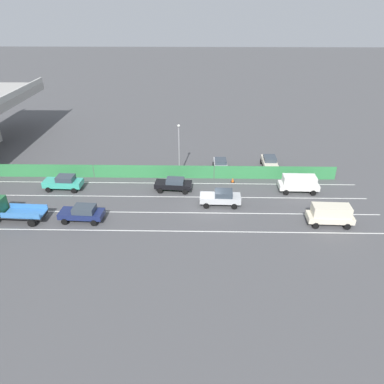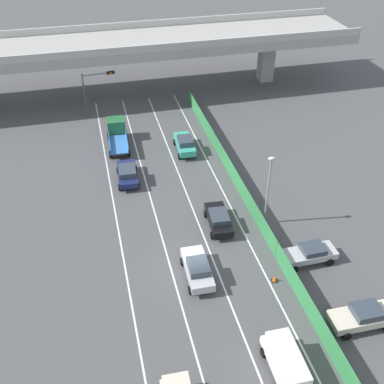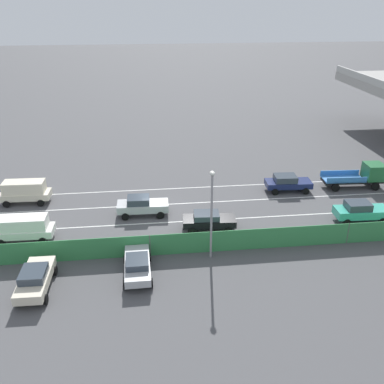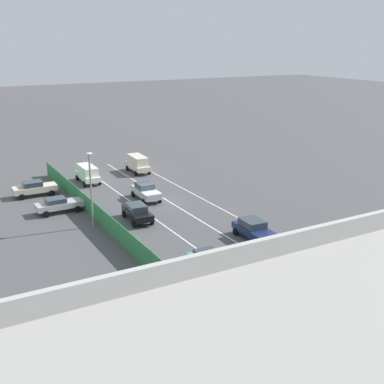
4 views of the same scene
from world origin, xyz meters
name	(u,v)px [view 2 (image 2 of 4)]	position (x,y,z in m)	size (l,w,h in m)	color
ground_plane	(193,266)	(0.00, 0.00, 0.00)	(300.00, 300.00, 0.00)	#4C4C4F
lane_line_left_edge	(117,222)	(-5.24, 6.88, 0.00)	(0.14, 49.76, 0.01)	silver
lane_line_mid_left	(156,216)	(-1.75, 6.88, 0.00)	(0.14, 49.76, 0.01)	silver
lane_line_mid_right	(193,210)	(1.75, 6.88, 0.00)	(0.14, 49.76, 0.01)	silver
lane_line_right_edge	(229,204)	(5.24, 6.88, 0.00)	(0.14, 49.76, 0.01)	silver
elevated_overpass	(130,46)	(0.00, 33.76, 6.47)	(59.50, 10.23, 8.10)	#A09E99
green_fence	(245,195)	(6.72, 6.88, 0.86)	(0.10, 45.86, 1.72)	#338447
car_sedan_silver	(197,269)	(0.06, -1.27, 0.93)	(2.09, 4.50, 1.72)	#B7BABC
car_sedan_navy	(127,173)	(-3.43, 13.01, 0.91)	(2.27, 4.54, 1.64)	navy
car_taxi_teal	(185,144)	(3.36, 17.20, 0.96)	(2.11, 4.57, 1.77)	teal
car_sedan_black	(219,219)	(3.33, 4.12, 0.86)	(2.21, 4.43, 1.52)	black
car_van_white	(287,363)	(3.33, -10.52, 1.16)	(2.06, 4.62, 2.02)	silver
flatbed_truck_blue	(117,133)	(-3.54, 20.86, 1.25)	(2.47, 6.05, 2.41)	black
parked_sedan_cream	(363,316)	(9.96, -8.27, 0.90)	(4.55, 2.07, 1.63)	beige
parked_wagon_silver	(309,253)	(9.08, -1.68, 0.84)	(4.50, 1.99, 1.50)	#B2B5B7
traffic_light	(95,85)	(-5.09, 28.32, 3.96)	(3.98, 0.52, 5.55)	#47474C
street_lamp	(269,184)	(7.42, 3.67, 4.16)	(0.60, 0.36, 6.81)	gray
traffic_cone	(275,278)	(5.69, -3.04, 0.27)	(0.47, 0.47, 0.58)	orange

